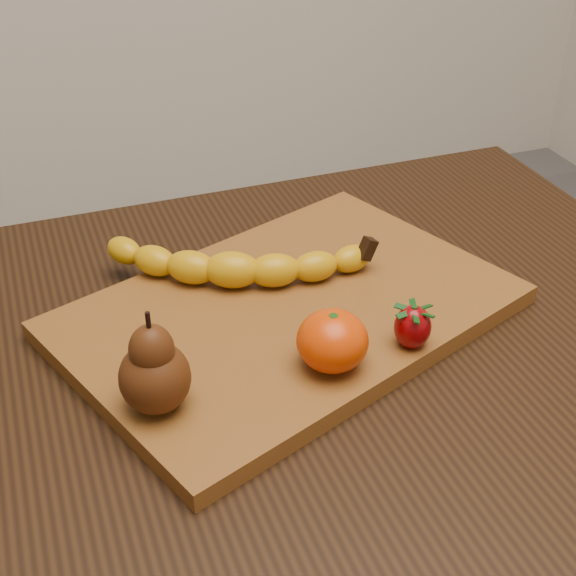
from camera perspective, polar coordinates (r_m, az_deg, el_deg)
name	(u,v)px	position (r m, az deg, el deg)	size (l,w,h in m)	color
table	(263,420)	(0.87, -1.78, -9.34)	(1.00, 0.70, 0.76)	black
cutting_board	(288,312)	(0.84, 0.00, -1.71)	(0.45, 0.30, 0.02)	brown
banana	(232,270)	(0.85, -3.99, 1.30)	(0.25, 0.07, 0.04)	#D8A10A
pear	(153,362)	(0.69, -9.58, -5.18)	(0.06, 0.06, 0.10)	#4B230C
mandarin	(332,341)	(0.73, 3.18, -3.76)	(0.07, 0.07, 0.06)	#D73A02
strawberry	(413,325)	(0.77, 8.86, -2.65)	(0.04, 0.04, 0.04)	#850307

